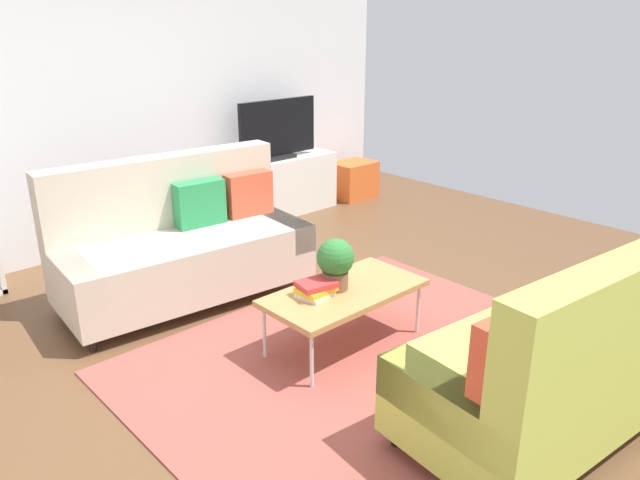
{
  "coord_description": "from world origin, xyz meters",
  "views": [
    {
      "loc": [
        -2.58,
        -2.71,
        2.13
      ],
      "look_at": [
        0.11,
        0.22,
        0.65
      ],
      "focal_mm": 34.14,
      "sensor_mm": 36.0,
      "label": 1
    }
  ],
  "objects_px": {
    "bottle_0": "(261,156)",
    "vase_1": "(245,156)",
    "coffee_table": "(345,293)",
    "tv_console": "(278,186)",
    "table_book_0": "(316,294)",
    "storage_trunk": "(353,180)",
    "potted_plant": "(335,262)",
    "couch_green": "(571,355)",
    "vase_0": "(231,157)",
    "couch_beige": "(183,244)",
    "tv": "(278,130)"
  },
  "relations": [
    {
      "from": "bottle_0",
      "to": "vase_1",
      "type": "bearing_deg",
      "value": 147.41
    },
    {
      "from": "coffee_table",
      "to": "tv_console",
      "type": "height_order",
      "value": "tv_console"
    },
    {
      "from": "table_book_0",
      "to": "bottle_0",
      "type": "bearing_deg",
      "value": 59.64
    },
    {
      "from": "storage_trunk",
      "to": "potted_plant",
      "type": "bearing_deg",
      "value": -137.46
    },
    {
      "from": "potted_plant",
      "to": "couch_green",
      "type": "bearing_deg",
      "value": -78.15
    },
    {
      "from": "vase_0",
      "to": "couch_beige",
      "type": "bearing_deg",
      "value": -137.15
    },
    {
      "from": "couch_beige",
      "to": "vase_1",
      "type": "distance_m",
      "value": 1.95
    },
    {
      "from": "bottle_0",
      "to": "vase_0",
      "type": "bearing_deg",
      "value": 164.33
    },
    {
      "from": "potted_plant",
      "to": "bottle_0",
      "type": "bearing_deg",
      "value": 62.6
    },
    {
      "from": "vase_0",
      "to": "vase_1",
      "type": "relative_size",
      "value": 1.18
    },
    {
      "from": "couch_green",
      "to": "vase_1",
      "type": "height_order",
      "value": "couch_green"
    },
    {
      "from": "couch_green",
      "to": "tv_console",
      "type": "height_order",
      "value": "couch_green"
    },
    {
      "from": "couch_beige",
      "to": "coffee_table",
      "type": "height_order",
      "value": "couch_beige"
    },
    {
      "from": "couch_beige",
      "to": "table_book_0",
      "type": "height_order",
      "value": "couch_beige"
    },
    {
      "from": "table_book_0",
      "to": "vase_1",
      "type": "relative_size",
      "value": 1.52
    },
    {
      "from": "tv_console",
      "to": "storage_trunk",
      "type": "bearing_deg",
      "value": -5.19
    },
    {
      "from": "tv",
      "to": "storage_trunk",
      "type": "relative_size",
      "value": 1.92
    },
    {
      "from": "coffee_table",
      "to": "vase_0",
      "type": "relative_size",
      "value": 5.92
    },
    {
      "from": "couch_beige",
      "to": "bottle_0",
      "type": "xyz_separation_m",
      "value": [
        1.64,
        1.13,
        0.27
      ]
    },
    {
      "from": "coffee_table",
      "to": "vase_0",
      "type": "distance_m",
      "value": 2.82
    },
    {
      "from": "tv",
      "to": "storage_trunk",
      "type": "bearing_deg",
      "value": -4.16
    },
    {
      "from": "vase_1",
      "to": "couch_green",
      "type": "bearing_deg",
      "value": -101.71
    },
    {
      "from": "potted_plant",
      "to": "vase_1",
      "type": "relative_size",
      "value": 2.2
    },
    {
      "from": "table_book_0",
      "to": "coffee_table",
      "type": "bearing_deg",
      "value": -17.77
    },
    {
      "from": "potted_plant",
      "to": "vase_0",
      "type": "height_order",
      "value": "vase_0"
    },
    {
      "from": "vase_0",
      "to": "potted_plant",
      "type": "bearing_deg",
      "value": -110.61
    },
    {
      "from": "tv_console",
      "to": "storage_trunk",
      "type": "relative_size",
      "value": 2.69
    },
    {
      "from": "coffee_table",
      "to": "tv",
      "type": "height_order",
      "value": "tv"
    },
    {
      "from": "storage_trunk",
      "to": "bottle_0",
      "type": "relative_size",
      "value": 3.49
    },
    {
      "from": "potted_plant",
      "to": "table_book_0",
      "type": "xyz_separation_m",
      "value": [
        -0.17,
        0.0,
        -0.18
      ]
    },
    {
      "from": "table_book_0",
      "to": "bottle_0",
      "type": "xyz_separation_m",
      "value": [
        1.46,
        2.49,
        0.28
      ]
    },
    {
      "from": "coffee_table",
      "to": "bottle_0",
      "type": "relative_size",
      "value": 7.39
    },
    {
      "from": "couch_green",
      "to": "table_book_0",
      "type": "distance_m",
      "value": 1.56
    },
    {
      "from": "tv",
      "to": "bottle_0",
      "type": "bearing_deg",
      "value": -175.59
    },
    {
      "from": "tv_console",
      "to": "tv",
      "type": "xyz_separation_m",
      "value": [
        -0.0,
        -0.02,
        0.63
      ]
    },
    {
      "from": "couch_beige",
      "to": "bottle_0",
      "type": "bearing_deg",
      "value": -140.16
    },
    {
      "from": "tv",
      "to": "table_book_0",
      "type": "bearing_deg",
      "value": -124.39
    },
    {
      "from": "storage_trunk",
      "to": "table_book_0",
      "type": "height_order",
      "value": "table_book_0"
    },
    {
      "from": "couch_beige",
      "to": "storage_trunk",
      "type": "bearing_deg",
      "value": -155.13
    },
    {
      "from": "couch_green",
      "to": "potted_plant",
      "type": "height_order",
      "value": "couch_green"
    },
    {
      "from": "coffee_table",
      "to": "tv_console",
      "type": "bearing_deg",
      "value": 59.59
    },
    {
      "from": "vase_0",
      "to": "tv_console",
      "type": "bearing_deg",
      "value": -4.93
    },
    {
      "from": "storage_trunk",
      "to": "vase_1",
      "type": "bearing_deg",
      "value": 174.29
    },
    {
      "from": "couch_beige",
      "to": "vase_1",
      "type": "height_order",
      "value": "couch_beige"
    },
    {
      "from": "tv_console",
      "to": "bottle_0",
      "type": "xyz_separation_m",
      "value": [
        -0.26,
        -0.04,
        0.39
      ]
    },
    {
      "from": "potted_plant",
      "to": "vase_0",
      "type": "xyz_separation_m",
      "value": [
        0.97,
        2.58,
        0.12
      ]
    },
    {
      "from": "couch_beige",
      "to": "vase_0",
      "type": "bearing_deg",
      "value": -131.96
    },
    {
      "from": "couch_beige",
      "to": "vase_0",
      "type": "xyz_separation_m",
      "value": [
        1.32,
        1.22,
        0.29
      ]
    },
    {
      "from": "couch_green",
      "to": "bottle_0",
      "type": "xyz_separation_m",
      "value": [
        0.98,
        3.97,
        0.27
      ]
    },
    {
      "from": "tv",
      "to": "bottle_0",
      "type": "xyz_separation_m",
      "value": [
        -0.26,
        -0.02,
        -0.24
      ]
    }
  ]
}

